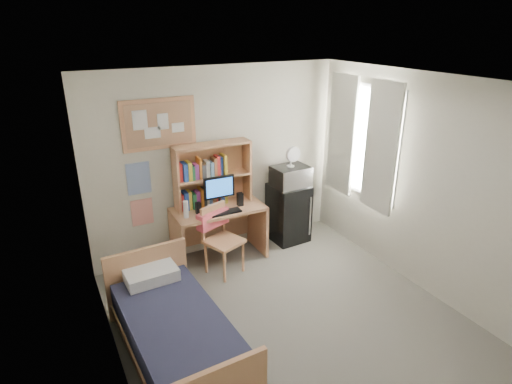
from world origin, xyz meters
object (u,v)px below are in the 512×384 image
mini_fridge (288,212)px  speaker_right (240,199)px  desk (219,233)px  monitor (219,194)px  microwave (290,176)px  desk_chair (224,241)px  bed (177,337)px  desk_fan (291,157)px  speaker_left (198,208)px  bulletin_board (159,124)px

mini_fridge → speaker_right: bearing=-174.9°
desk → monitor: monitor is taller
microwave → desk_chair: bearing=-164.7°
bed → desk: bearing=52.1°
desk → speaker_right: bearing=-11.3°
desk → mini_fridge: size_ratio=1.41×
desk_fan → speaker_left: bearing=-179.1°
desk → microwave: microwave is taller
mini_fridge → monitor: (-1.15, -0.11, 0.56)m
bed → bulletin_board: bearing=72.7°
speaker_right → bed: bearing=-132.4°
bed → speaker_right: 2.18m
mini_fridge → microwave: 0.59m
bulletin_board → desk_fan: size_ratio=3.44×
desk → bed: size_ratio=0.70×
bulletin_board → monitor: size_ratio=2.11×
desk_chair → speaker_left: bearing=104.0°
bulletin_board → desk_chair: 1.69m
mini_fridge → monitor: monitor is taller
monitor → bulletin_board: bearing=149.9°
microwave → desk_fan: (0.00, 0.00, 0.28)m
desk_fan → microwave: bearing=0.0°
desk_chair → mini_fridge: desk_chair is taller
bulletin_board → speaker_right: (0.93, -0.38, -1.06)m
mini_fridge → desk_fan: bearing=-90.0°
mini_fridge → bed: mini_fridge is taller
bulletin_board → microwave: bearing=-9.0°
mini_fridge → monitor: bearing=-177.0°
microwave → desk_fan: desk_fan is taller
speaker_left → speaker_right: (0.60, -0.01, 0.01)m
mini_fridge → desk_fan: desk_fan is taller
desk → mini_fridge: bearing=3.3°
bulletin_board → monitor: 1.18m
mini_fridge → desk: bearing=-180.0°
desk_chair → desk_fan: 1.55m
desk → mini_fridge: 1.16m
speaker_left → bulletin_board: bearing=132.2°
monitor → microwave: size_ratio=0.88×
desk_chair → monitor: 0.62m
desk → speaker_left: speaker_left is taller
desk_fan → bulletin_board: bearing=168.5°
bulletin_board → microwave: size_ratio=1.85×
desk → speaker_right: 0.57m
desk_chair → speaker_right: bearing=17.4°
bed → speaker_right: (1.43, 1.52, 0.62)m
desk → bed: desk is taller
monitor → desk_fan: 1.20m
desk → monitor: size_ratio=2.77×
desk_fan → desk_chair: bearing=-164.7°
desk_chair → microwave: 1.41m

